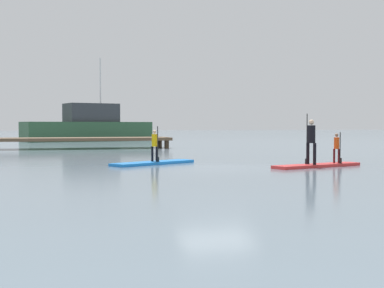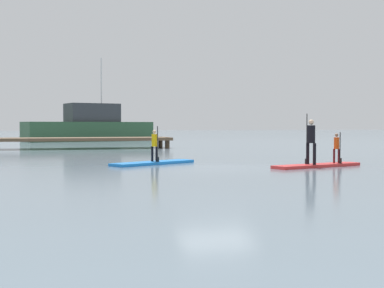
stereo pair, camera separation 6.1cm
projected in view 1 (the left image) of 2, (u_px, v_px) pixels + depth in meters
ground_plane at (216, 168)px, 18.05m from camera, size 240.00×240.00×0.00m
paddleboard_near at (154, 163)px, 19.67m from camera, size 3.41×2.43×0.10m
paddler_child_solo at (155, 144)px, 19.64m from camera, size 0.28×0.36×1.29m
paddleboard_far at (318, 165)px, 18.43m from camera, size 3.70×1.74×0.10m
paddler_adult at (311, 139)px, 18.22m from camera, size 0.34×0.47×1.72m
paddler_child_front at (337, 146)px, 18.88m from camera, size 0.23×0.36×1.09m
fishing_boat_white_large at (88, 127)px, 48.11m from camera, size 11.72×6.39×7.43m
floating_dock at (60, 139)px, 32.14m from camera, size 13.11×2.70×0.66m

